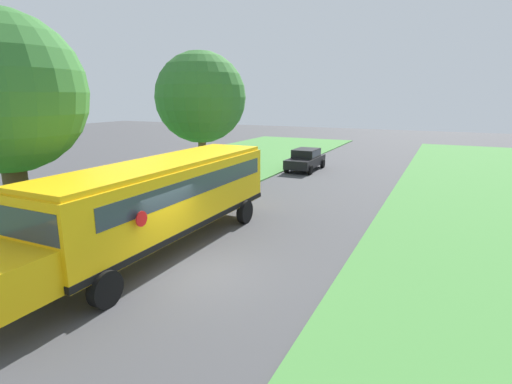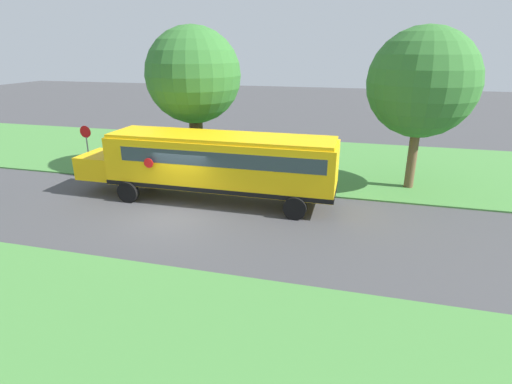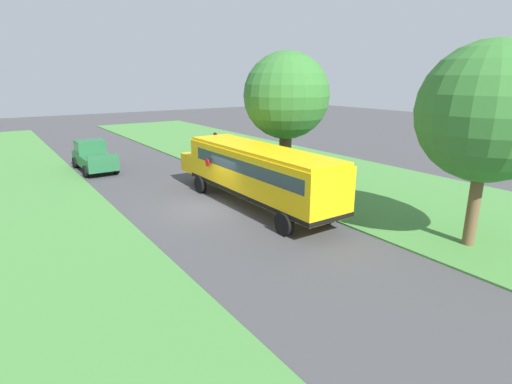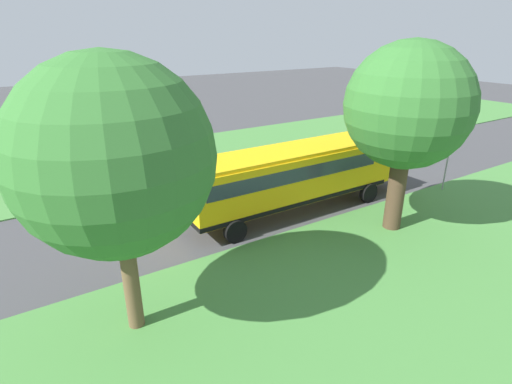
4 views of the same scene
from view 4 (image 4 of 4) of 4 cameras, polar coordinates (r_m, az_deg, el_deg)
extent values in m
plane|color=#424244|center=(22.08, 4.13, 0.11)|extent=(120.00, 120.00, 0.00)
cube|color=#47843D|center=(16.10, 26.12, -11.04)|extent=(12.00, 80.00, 0.08)
cube|color=#47843D|center=(29.38, -6.35, 5.70)|extent=(10.00, 80.00, 0.07)
cube|color=yellow|center=(18.92, 4.76, 2.43)|extent=(2.50, 10.50, 2.20)
cube|color=yellow|center=(23.20, 17.09, 3.80)|extent=(2.20, 1.90, 1.10)
cube|color=yellow|center=(18.56, 4.87, 5.87)|extent=(2.35, 10.29, 0.16)
cube|color=black|center=(19.27, 4.67, -0.31)|extent=(2.54, 10.54, 0.20)
cube|color=#2D3842|center=(18.60, 4.06, 3.61)|extent=(2.53, 9.24, 0.64)
cube|color=#2D3842|center=(22.19, 15.66, 5.89)|extent=(2.25, 0.12, 0.80)
cylinder|color=red|center=(21.67, 8.63, 5.23)|extent=(0.03, 0.44, 0.44)
cylinder|color=black|center=(22.88, 11.20, 1.87)|extent=(0.30, 1.00, 1.00)
cylinder|color=black|center=(21.27, 15.78, -0.12)|extent=(0.30, 1.00, 1.00)
cylinder|color=black|center=(18.66, -6.79, -2.57)|extent=(0.30, 1.00, 1.00)
cylinder|color=black|center=(16.66, -2.98, -5.61)|extent=(0.30, 1.00, 1.00)
cube|color=#236038|center=(31.92, 19.21, 7.35)|extent=(2.00, 5.40, 0.80)
cube|color=#236038|center=(32.47, 20.47, 8.97)|extent=(1.90, 1.70, 0.90)
cube|color=#2D3842|center=(32.46, 20.48, 9.02)|extent=(1.94, 1.53, 0.63)
cube|color=#236038|center=(29.82, 16.13, 7.89)|extent=(2.00, 0.16, 0.36)
cylinder|color=black|center=(33.96, 19.72, 7.41)|extent=(0.28, 0.80, 0.80)
cylinder|color=black|center=(32.81, 22.42, 6.56)|extent=(0.28, 0.80, 0.80)
cylinder|color=black|center=(31.33, 15.67, 6.74)|extent=(0.28, 0.80, 0.80)
cylinder|color=black|center=(30.08, 18.45, 5.81)|extent=(0.28, 0.80, 0.80)
cylinder|color=#4C3826|center=(18.26, 19.37, 0.06)|extent=(0.75, 0.75, 3.56)
sphere|color=#33702D|center=(17.31, 20.91, 11.46)|extent=(5.09, 5.09, 5.09)
sphere|color=#33702D|center=(16.90, 19.37, 10.56)|extent=(3.39, 3.39, 3.39)
cylinder|color=brown|center=(12.13, -17.46, -11.75)|extent=(0.46, 0.46, 3.35)
sphere|color=#33702D|center=(10.63, -19.66, 4.77)|extent=(5.18, 5.18, 5.18)
sphere|color=#33702D|center=(10.75, -19.60, 5.59)|extent=(3.82, 3.82, 3.82)
cylinder|color=gray|center=(24.07, 25.41, 2.50)|extent=(0.08, 0.08, 2.10)
cylinder|color=red|center=(23.70, 25.93, 5.58)|extent=(0.03, 0.68, 0.68)
camera|label=1|loc=(31.86, 11.54, 16.41)|focal=28.00mm
camera|label=2|loc=(31.25, -24.73, 17.70)|focal=28.00mm
camera|label=3|loc=(25.98, -45.36, 12.03)|focal=28.00mm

